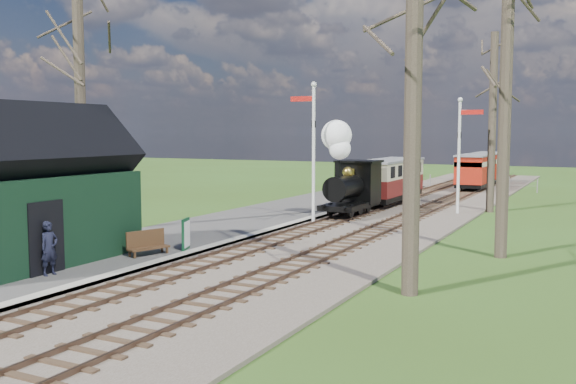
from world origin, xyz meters
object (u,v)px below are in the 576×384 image
Objects in this scene: coach at (389,179)px; locomotive at (349,175)px; sign_board at (186,234)px; station_shed at (34,193)px; bench at (147,243)px; semaphore_near at (312,142)px; red_carriage_b at (488,167)px; semaphore_far at (461,147)px; red_carriage_a at (474,171)px; person at (49,248)px.

locomotive is at bearing -90.11° from coach.
coach reaches higher than sign_board.
bench is at bearing 47.44° from station_shed.
sign_board is at bearing 65.62° from bench.
red_carriage_b is (3.37, 24.80, -2.22)m from semaphore_near.
station_shed is 20.01m from semaphore_far.
red_carriage_b reaches higher than sign_board.
red_carriage_a is at bearing 97.60° from semaphore_far.
locomotive is (-4.39, -3.45, -1.32)m from semaphore_far.
sign_board is 0.70× the size of person.
station_shed is 1.43× the size of locomotive.
semaphore_near is 4.21× the size of person.
person is at bearing -97.78° from red_carriage_b.
station_shed is 4.45× the size of bench.
coach reaches higher than bench.
locomotive is 6.09m from coach.
red_carriage_b is at bearing 82.26° from semaphore_near.
red_carriage_b reaches higher than person.
semaphore_near is 8.85m from sign_board.
locomotive reaches higher than red_carriage_a.
semaphore_far is 1.30× the size of locomotive.
red_carriage_b is at bearing -3.71° from person.
sign_board is at bearing -98.48° from red_carriage_a.
station_shed is 1.34× the size of red_carriage_b.
semaphore_near is at bearing 84.83° from sign_board.
red_carriage_b is (-1.77, 18.80, -1.95)m from semaphore_far.
locomotive is 0.93× the size of red_carriage_b.
coach is at bearing 84.87° from sign_board.
coach is at bearing -2.70° from person.
semaphore_near reaches higher than red_carriage_a.
red_carriage_b is 3.19× the size of person.
station_shed is at bearing 61.46° from person.
semaphore_far is 17.13m from bench.
semaphore_far reaches higher than red_carriage_b.
semaphore_near is at bearing -130.60° from semaphore_far.
red_carriage_a is 3.19× the size of person.
locomotive is 0.93× the size of red_carriage_a.
red_carriage_a is at bearing 80.76° from bench.
station_shed is at bearing -106.41° from locomotive.
locomotive is at bearing 80.24° from bench.
person is (-6.95, -19.10, -2.41)m from semaphore_far.
coach is (-4.37, 2.61, -1.86)m from semaphore_far.
semaphore_near is 1.41× the size of locomotive.
locomotive is at bearing -96.69° from red_carriage_b.
semaphore_near reaches higher than person.
locomotive is at bearing 82.10° from sign_board.
semaphore_far reaches higher than station_shed.
red_carriage_a is 3.33× the size of bench.
red_carriage_b is at bearing 90.00° from red_carriage_a.
semaphore_near is 4.40× the size of bench.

